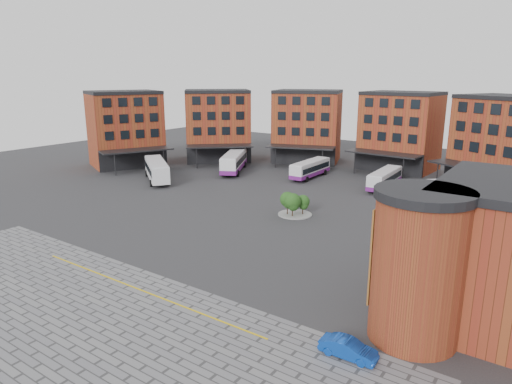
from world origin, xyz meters
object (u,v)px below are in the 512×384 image
Objects in this scene: bus_f at (478,199)px; blue_car at (348,349)px; tree_island at (294,203)px; bus_c at (310,169)px; bus_a at (157,169)px; bus_e at (452,190)px; bus_b at (234,161)px; bus_d at (385,179)px.

blue_car is (-0.85, -39.46, -1.23)m from bus_f.
tree_island is 1.17× the size of blue_car.
tree_island reaches higher than bus_c.
bus_c is at bearing 28.92° from blue_car.
bus_e is at bearing -34.52° from bus_a.
bus_a reaches higher than blue_car.
bus_b is (6.23, 13.46, -0.14)m from bus_a.
bus_b reaches higher than bus_d.
bus_e is at bearing 51.53° from tree_island.
bus_f is at bearing -30.38° from bus_b.
bus_f is (28.10, -5.78, 0.23)m from bus_c.
bus_a reaches higher than bus_c.
bus_a is at bearing -106.87° from bus_f.
tree_island is at bearing -81.56° from bus_f.
bus_d is at bearing 14.85° from blue_car.
bus_c is (14.10, 3.70, -0.31)m from bus_b.
bus_e is at bearing -161.86° from bus_f.
bus_f is at bearing -40.05° from bus_a.
blue_car is at bearing -40.73° from bus_e.
bus_e is 0.81× the size of bus_f.
bus_c is at bearing -12.85° from bus_b.
bus_c is 2.83× the size of blue_car.
bus_b reaches higher than bus_c.
tree_island is 0.41× the size of bus_c.
bus_e is (38.09, 1.59, -0.24)m from bus_b.
tree_island is at bearing 34.93° from blue_car.
bus_b is 1.19× the size of bus_d.
blue_car is (3.26, -43.13, -1.08)m from bus_e.
bus_e is 5.51m from bus_f.
bus_c is 28.69m from bus_f.
bus_c is 0.89× the size of bus_f.
bus_a reaches higher than tree_island.
bus_d is (27.58, 3.53, -0.33)m from bus_b.
bus_f is (4.11, -3.67, 0.16)m from bus_e.
bus_a is 14.83m from bus_b.
bus_c is 1.01× the size of bus_d.
tree_island is 24.47m from bus_f.
blue_car is (41.35, -41.54, -1.31)m from bus_b.
bus_f reaches higher than bus_e.
bus_c is (-8.96, 21.03, -0.14)m from tree_island.
bus_d is (33.81, 16.99, -0.47)m from bus_a.
bus_a is 1.20× the size of bus_e.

